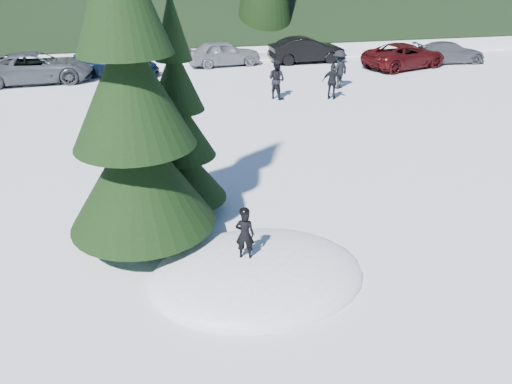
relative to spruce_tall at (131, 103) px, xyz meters
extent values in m
plane|color=white|center=(2.20, -1.80, -3.32)|extent=(200.00, 200.00, 0.00)
ellipsoid|color=white|center=(2.20, -1.80, -3.32)|extent=(4.48, 3.52, 0.96)
cylinder|color=black|center=(0.00, 0.00, -2.62)|extent=(0.38, 0.38, 1.40)
cone|color=black|center=(0.00, 0.00, -1.53)|extent=(3.20, 3.20, 2.46)
cone|color=black|center=(0.00, 0.00, 0.33)|extent=(2.54, 2.54, 2.46)
cylinder|color=black|center=(1.00, 1.40, -2.82)|extent=(0.26, 0.26, 1.00)
cone|color=black|center=(1.00, 1.40, -2.16)|extent=(2.20, 2.20, 1.52)
cone|color=black|center=(1.00, 1.40, -1.01)|extent=(1.75, 1.75, 1.52)
cone|color=black|center=(1.00, 1.40, 0.14)|extent=(1.29, 1.29, 1.52)
cone|color=black|center=(1.00, 1.40, 1.29)|extent=(0.84, 0.84, 1.52)
imported|color=black|center=(1.95, -1.77, -2.31)|extent=(0.44, 0.36, 1.05)
imported|color=black|center=(6.17, 11.46, -2.46)|extent=(1.03, 1.06, 1.73)
imported|color=black|center=(8.58, 10.79, -2.53)|extent=(0.99, 0.81, 1.58)
imported|color=black|center=(9.59, 12.60, -2.41)|extent=(1.36, 1.18, 1.83)
imported|color=#505458|center=(-4.86, 17.18, -2.56)|extent=(5.56, 2.79, 1.51)
imported|color=black|center=(-0.87, 17.78, -2.70)|extent=(4.61, 3.05, 1.24)
imported|color=gray|center=(5.05, 19.15, -2.60)|extent=(4.37, 2.11, 1.44)
imported|color=black|center=(10.03, 18.90, -2.58)|extent=(4.50, 1.64, 1.47)
imported|color=#3F0B0D|center=(15.01, 16.21, -2.62)|extent=(5.47, 3.68, 1.39)
imported|color=#4E5056|center=(18.33, 16.92, -2.71)|extent=(4.34, 2.07, 1.22)
camera|label=1|loc=(0.25, -10.13, 2.76)|focal=35.00mm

